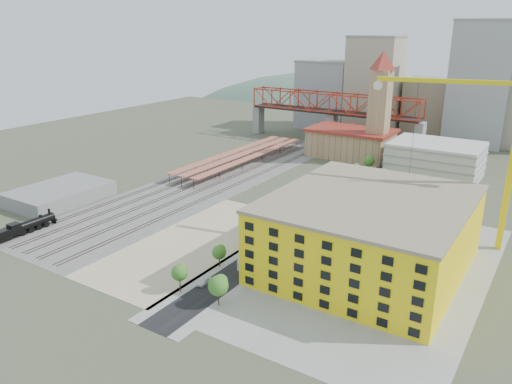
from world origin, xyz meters
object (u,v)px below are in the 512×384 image
Objects in this scene: clock_tower at (380,97)px; site_trailer_a at (249,259)px; construction_building at (369,233)px; site_trailer_b at (253,256)px; locomotive at (25,227)px; site_trailer_c at (279,239)px; site_trailer_d at (312,216)px; car_0 at (204,282)px; tower_crane at (503,132)px.

clock_tower reaches higher than site_trailer_a.
site_trailer_b is at bearing -154.03° from construction_building.
locomotive is at bearing -158.56° from site_trailer_b.
site_trailer_c is at bearing 178.49° from construction_building.
construction_building reaches higher than site_trailer_b.
construction_building is at bearing -71.22° from clock_tower.
locomotive is 2.25× the size of site_trailer_a.
site_trailer_d is at bearing 88.51° from site_trailer_c.
clock_tower is 2.37× the size of locomotive.
car_0 is (63.00, 4.50, -1.32)m from locomotive.
site_trailer_d is (0.00, 34.05, 0.04)m from site_trailer_b.
tower_crane is (23.09, 29.30, 22.67)m from construction_building.
site_trailer_d is (66.00, 55.24, -0.65)m from locomotive.
site_trailer_d is at bearing 87.53° from car_0.
clock_tower is 117.99m from site_trailer_a.
site_trailer_b is at bearing -85.94° from clock_tower.
tower_crane is at bearing -51.07° from clock_tower.
tower_crane reaches higher than site_trailer_a.
car_0 is (-3.00, -14.85, -0.61)m from site_trailer_a.
locomotive is 134.68m from tower_crane.
construction_building is 5.08× the size of site_trailer_b.
site_trailer_b is 0.97× the size of site_trailer_d.
clock_tower is 83.60m from site_trailer_d.
site_trailer_c is (8.00, -99.31, -27.51)m from clock_tower.
clock_tower is 132.43m from car_0.
tower_crane is at bearing 28.75° from site_trailer_c.
tower_crane is 72.63m from site_trailer_a.
locomotive reaches higher than site_trailer_a.
construction_building is 5.18× the size of site_trailer_a.
site_trailer_b is 13.35m from site_trailer_c.
site_trailer_c is (66.00, 34.54, -0.86)m from locomotive.
site_trailer_c reaches higher than car_0.
clock_tower is at bearing 93.13° from car_0.
construction_building is at bearing 18.35° from site_trailer_a.
construction_building reaches higher than site_trailer_d.
clock_tower reaches higher than tower_crane.
site_trailer_a is 35.89m from site_trailer_d.
construction_building is (34.00, -99.99, -19.29)m from clock_tower.
tower_crane is at bearing 44.16° from site_trailer_b.
locomotive is at bearing -174.47° from site_trailer_a.
tower_crane is at bearing 28.76° from locomotive.
site_trailer_c is 2.02× the size of car_0.
construction_building is at bearing -3.00° from site_trailer_c.
site_trailer_b is 2.32× the size of car_0.
locomotive reaches higher than site_trailer_d.
car_0 is at bearing -97.19° from site_trailer_c.
car_0 is (-3.00, -16.69, -0.63)m from site_trailer_b.
tower_crane is 12.12× the size of car_0.
site_trailer_b is at bearing 80.73° from car_0.
clock_tower is at bearing 128.93° from tower_crane.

